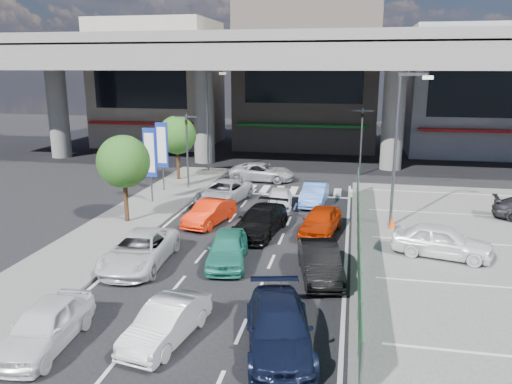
% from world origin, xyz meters
% --- Properties ---
extents(ground, '(120.00, 120.00, 0.00)m').
position_xyz_m(ground, '(0.00, 0.00, 0.00)').
color(ground, black).
rests_on(ground, ground).
extents(parking_lot, '(12.00, 28.00, 0.06)m').
position_xyz_m(parking_lot, '(11.00, 2.00, 0.03)').
color(parking_lot, '#595957').
rests_on(parking_lot, ground).
extents(sidewalk_left, '(4.00, 30.00, 0.12)m').
position_xyz_m(sidewalk_left, '(-7.00, 4.00, 0.06)').
color(sidewalk_left, '#595957').
rests_on(sidewalk_left, ground).
extents(fence_run, '(0.16, 22.00, 1.80)m').
position_xyz_m(fence_run, '(5.30, 1.00, 0.90)').
color(fence_run, '#1E582D').
rests_on(fence_run, ground).
extents(expressway, '(64.00, 14.00, 10.75)m').
position_xyz_m(expressway, '(0.00, 22.00, 8.76)').
color(expressway, slate).
rests_on(expressway, ground).
extents(building_west, '(12.00, 10.90, 13.00)m').
position_xyz_m(building_west, '(-16.00, 31.97, 6.49)').
color(building_west, gray).
rests_on(building_west, ground).
extents(building_center, '(14.00, 10.90, 15.00)m').
position_xyz_m(building_center, '(0.00, 32.97, 7.49)').
color(building_center, gray).
rests_on(building_center, ground).
extents(building_east, '(12.00, 10.90, 12.00)m').
position_xyz_m(building_east, '(16.00, 31.97, 5.99)').
color(building_east, gray).
rests_on(building_east, ground).
extents(traffic_light_left, '(1.60, 1.24, 5.20)m').
position_xyz_m(traffic_light_left, '(-6.20, 12.00, 3.94)').
color(traffic_light_left, '#595B60').
rests_on(traffic_light_left, ground).
extents(traffic_light_right, '(1.60, 1.24, 5.20)m').
position_xyz_m(traffic_light_right, '(5.50, 19.00, 3.94)').
color(traffic_light_right, '#595B60').
rests_on(traffic_light_right, ground).
extents(street_lamp_right, '(1.65, 0.22, 8.00)m').
position_xyz_m(street_lamp_right, '(7.17, 6.00, 4.77)').
color(street_lamp_right, '#595B60').
rests_on(street_lamp_right, ground).
extents(street_lamp_left, '(1.65, 0.22, 8.00)m').
position_xyz_m(street_lamp_left, '(-6.33, 18.00, 4.77)').
color(street_lamp_left, '#595B60').
rests_on(street_lamp_left, ground).
extents(signboard_near, '(0.80, 0.14, 4.70)m').
position_xyz_m(signboard_near, '(-7.20, 7.99, 3.06)').
color(signboard_near, '#595B60').
rests_on(signboard_near, ground).
extents(signboard_far, '(0.80, 0.14, 4.70)m').
position_xyz_m(signboard_far, '(-7.60, 10.99, 3.06)').
color(signboard_far, '#595B60').
rests_on(signboard_far, ground).
extents(tree_near, '(2.80, 2.80, 4.80)m').
position_xyz_m(tree_near, '(-7.00, 4.00, 3.39)').
color(tree_near, '#382314').
rests_on(tree_near, ground).
extents(tree_far, '(2.80, 2.80, 4.80)m').
position_xyz_m(tree_far, '(-7.80, 14.50, 3.39)').
color(tree_far, '#382314').
rests_on(tree_far, ground).
extents(van_white_back_left, '(1.84, 4.13, 1.38)m').
position_xyz_m(van_white_back_left, '(-4.02, -7.99, 0.69)').
color(van_white_back_left, white).
rests_on(van_white_back_left, ground).
extents(hatch_white_back_mid, '(1.95, 3.92, 1.24)m').
position_xyz_m(hatch_white_back_mid, '(-0.55, -6.97, 0.62)').
color(hatch_white_back_mid, silver).
rests_on(hatch_white_back_mid, ground).
extents(minivan_navy_back, '(2.91, 5.06, 1.38)m').
position_xyz_m(minivan_navy_back, '(2.93, -6.77, 0.69)').
color(minivan_navy_back, black).
rests_on(minivan_navy_back, ground).
extents(sedan_white_mid_left, '(2.52, 5.07, 1.38)m').
position_xyz_m(sedan_white_mid_left, '(-3.85, -1.48, 0.69)').
color(sedan_white_mid_left, silver).
rests_on(sedan_white_mid_left, ground).
extents(taxi_teal_mid, '(2.22, 4.25, 1.38)m').
position_xyz_m(taxi_teal_mid, '(-0.22, -0.57, 0.69)').
color(taxi_teal_mid, '#298B73').
rests_on(taxi_teal_mid, ground).
extents(hatch_black_mid_right, '(2.26, 4.39, 1.38)m').
position_xyz_m(hatch_black_mid_right, '(3.78, -1.29, 0.69)').
color(hatch_black_mid_right, black).
rests_on(hatch_black_mid_right, ground).
extents(taxi_orange_left, '(2.20, 4.10, 1.28)m').
position_xyz_m(taxi_orange_left, '(-2.54, 4.67, 0.64)').
color(taxi_orange_left, red).
rests_on(taxi_orange_left, ground).
extents(sedan_black_mid, '(2.60, 4.99, 1.38)m').
position_xyz_m(sedan_black_mid, '(0.44, 3.59, 0.69)').
color(sedan_black_mid, black).
rests_on(sedan_black_mid, ground).
extents(taxi_orange_right, '(2.26, 4.26, 1.38)m').
position_xyz_m(taxi_orange_right, '(3.44, 4.13, 0.69)').
color(taxi_orange_right, '#B92703').
rests_on(taxi_orange_right, ground).
extents(wagon_silver_front_left, '(3.14, 5.30, 1.38)m').
position_xyz_m(wagon_silver_front_left, '(-2.90, 9.00, 0.69)').
color(wagon_silver_front_left, '#B8BBC1').
rests_on(wagon_silver_front_left, ground).
extents(sedan_white_front_mid, '(1.87, 3.81, 1.25)m').
position_xyz_m(sedan_white_front_mid, '(0.74, 8.25, 0.63)').
color(sedan_white_front_mid, silver).
rests_on(sedan_white_front_mid, ground).
extents(kei_truck_front_right, '(1.60, 4.03, 1.30)m').
position_xyz_m(kei_truck_front_right, '(2.69, 9.73, 0.65)').
color(kei_truck_front_right, '#5388EB').
rests_on(kei_truck_front_right, ground).
extents(crossing_wagon_silver, '(4.84, 2.37, 1.32)m').
position_xyz_m(crossing_wagon_silver, '(-1.65, 15.56, 0.66)').
color(crossing_wagon_silver, '#A3A6AB').
rests_on(crossing_wagon_silver, ground).
extents(parked_sedan_white, '(4.58, 2.72, 1.46)m').
position_xyz_m(parked_sedan_white, '(8.92, 1.93, 0.79)').
color(parked_sedan_white, white).
rests_on(parked_sedan_white, parking_lot).
extents(traffic_cone, '(0.44, 0.44, 0.69)m').
position_xyz_m(traffic_cone, '(7.06, 5.57, 0.40)').
color(traffic_cone, '#E6470C').
rests_on(traffic_cone, parking_lot).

